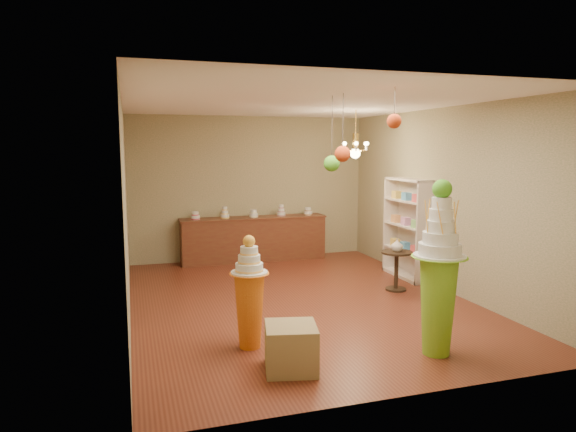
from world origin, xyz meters
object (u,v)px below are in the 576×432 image
object	(u,v)px
pedestal_orange	(250,301)
round_table	(396,265)
pedestal_green	(438,283)
sideboard	(254,238)

from	to	relation	value
pedestal_orange	round_table	distance (m)	3.33
pedestal_green	pedestal_orange	world-z (taller)	pedestal_green
pedestal_green	round_table	distance (m)	2.69
pedestal_green	round_table	world-z (taller)	pedestal_green
pedestal_orange	sideboard	world-z (taller)	pedestal_orange
pedestal_orange	sideboard	bearing A→B (deg)	75.93
pedestal_green	sideboard	xyz separation A→B (m)	(-0.84, 5.42, -0.35)
pedestal_orange	sideboard	xyz separation A→B (m)	(1.15, 4.59, -0.09)
sideboard	pedestal_orange	bearing A→B (deg)	-104.07
pedestal_green	pedestal_orange	bearing A→B (deg)	157.40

